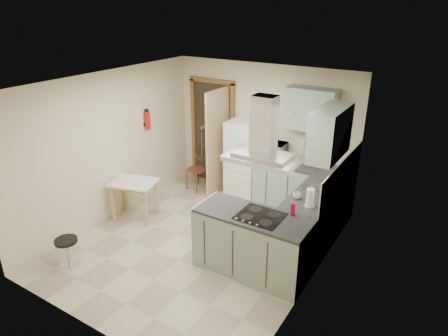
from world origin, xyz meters
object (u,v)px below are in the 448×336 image
Objects in this scene: fridge at (245,160)px; microwave at (271,150)px; peninsula at (253,243)px; extractor_hood at (263,158)px; drop_leaf_table at (135,200)px; bentwood_chair at (197,170)px; stool at (68,252)px.

microwave is (0.52, 0.00, 0.30)m from fridge.
extractor_hood is (0.10, 0.00, 1.27)m from peninsula.
fridge is at bearing 40.05° from drop_leaf_table.
peninsula is at bearing -72.38° from microwave.
extractor_hood is 2.24m from microwave.
peninsula is 1.27m from extractor_hood.
microwave is (1.46, 0.25, 0.62)m from bentwood_chair.
bentwood_chair is 2.01× the size of stool.
stool is at bearing -151.24° from peninsula.
peninsula is at bearing -24.33° from bentwood_chair.
stool is (-0.13, -3.00, -0.21)m from bentwood_chair.
fridge is 2.57m from extractor_hood.
extractor_hood is (1.32, -1.98, 0.97)m from fridge.
peninsula is 1.72× the size of extractor_hood.
fridge is at bearing 121.74° from peninsula.
microwave reaches higher than stool.
bentwood_chair is (0.25, 1.49, 0.08)m from drop_leaf_table.
stool is (0.12, -1.51, -0.13)m from drop_leaf_table.
peninsula reaches higher than bentwood_chair.
stool is at bearing -101.19° from drop_leaf_table.
microwave reaches higher than bentwood_chair.
drop_leaf_table reaches higher than stool.
extractor_hood reaches higher than bentwood_chair.
fridge is at bearing 178.35° from microwave.
extractor_hood is at bearing 27.75° from stool.
bentwood_chair is at bearing 87.46° from stool.
drop_leaf_table is 1.52m from stool.
drop_leaf_table is 1.51m from bentwood_chair.
extractor_hood is 1.71× the size of microwave.
extractor_hood is 3.13m from bentwood_chair.
fridge reaches higher than peninsula.
extractor_hood is 3.10m from stool.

